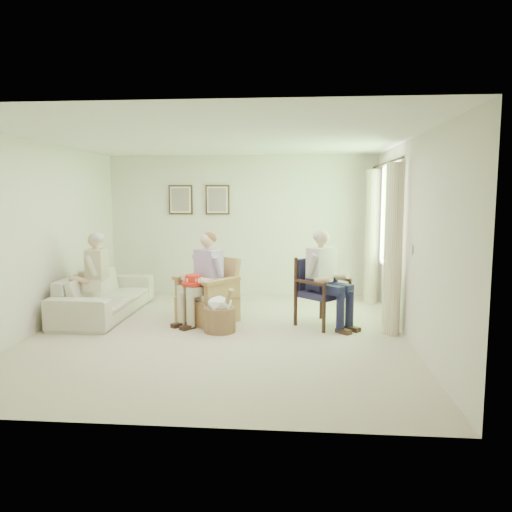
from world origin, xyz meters
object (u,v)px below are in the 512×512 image
at_px(wicker_armchair, 208,301).
at_px(person_sofa, 93,272).
at_px(person_dark, 323,272).
at_px(sofa, 105,294).
at_px(red_hat, 193,281).
at_px(wood_armchair, 323,289).
at_px(person_wicker, 206,272).
at_px(hatbox, 220,314).

distance_m(wicker_armchair, person_sofa, 1.75).
bearing_deg(person_dark, sofa, 125.64).
distance_m(person_sofa, red_hat, 1.52).
distance_m(wood_armchair, red_hat, 1.87).
bearing_deg(wicker_armchair, person_sofa, -136.06).
distance_m(wood_armchair, person_wicker, 1.71).
bearing_deg(red_hat, wood_armchair, 7.55).
bearing_deg(person_wicker, wicker_armchair, 127.66).
height_order(wicker_armchair, sofa, wicker_armchair).
height_order(wood_armchair, person_sofa, person_sofa).
height_order(person_sofa, hatbox, person_sofa).
bearing_deg(wood_armchair, sofa, 128.31).
bearing_deg(wicker_armchair, sofa, -150.61).
height_order(person_wicker, person_dark, person_dark).
distance_m(red_hat, hatbox, 0.66).
height_order(wicker_armchair, hatbox, wicker_armchair).
relative_size(wicker_armchair, person_dark, 0.70).
bearing_deg(hatbox, wicker_armchair, 115.10).
bearing_deg(wicker_armchair, wood_armchair, 36.44).
distance_m(wood_armchair, person_dark, 0.31).
xyz_separation_m(wood_armchair, sofa, (-3.37, 0.28, -0.19)).
height_order(wicker_armchair, person_dark, person_dark).
bearing_deg(red_hat, sofa, 160.90).
relative_size(person_wicker, hatbox, 2.02).
xyz_separation_m(sofa, person_sofa, (-0.00, -0.43, 0.42)).
distance_m(sofa, person_dark, 3.43).
bearing_deg(wicker_armchair, red_hat, -81.76).
relative_size(sofa, person_dark, 1.67).
height_order(person_wicker, hatbox, person_wicker).
distance_m(person_wicker, red_hat, 0.24).
bearing_deg(wood_armchair, person_wicker, 136.10).
xyz_separation_m(person_dark, red_hat, (-1.85, -0.09, -0.14)).
bearing_deg(person_wicker, wood_armchair, 40.71).
bearing_deg(sofa, person_sofa, 180.00).
bearing_deg(person_sofa, wicker_armchair, 90.62).
distance_m(wicker_armchair, person_dark, 1.78).
bearing_deg(red_hat, person_dark, 2.67).
bearing_deg(red_hat, person_sofa, 176.33).
relative_size(wood_armchair, red_hat, 2.89).
bearing_deg(wood_armchair, red_hat, 140.60).
distance_m(wicker_armchair, sofa, 1.69).
relative_size(wood_armchair, person_wicker, 0.73).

